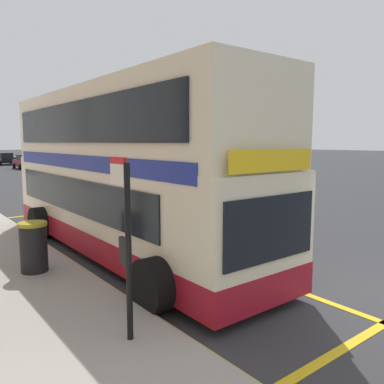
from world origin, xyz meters
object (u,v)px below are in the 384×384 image
(parked_car_black_kerbside, at_px, (5,159))
(litter_bin, at_px, (34,247))
(double_decker_bus, at_px, (121,178))
(parked_car_black_ahead, at_px, (60,167))
(bus_stop_sign, at_px, (126,234))
(parked_car_maroon_distant, at_px, (26,162))

(parked_car_black_kerbside, bearing_deg, litter_bin, -100.98)
(double_decker_bus, relative_size, parked_car_black_ahead, 2.51)
(double_decker_bus, relative_size, parked_car_black_kerbside, 2.51)
(bus_stop_sign, height_order, parked_car_maroon_distant, bus_stop_sign)
(double_decker_bus, xyz_separation_m, parked_car_maroon_distant, (7.01, 36.57, -1.26))
(bus_stop_sign, relative_size, parked_car_black_kerbside, 0.63)
(bus_stop_sign, xyz_separation_m, litter_bin, (-0.23, 3.88, -1.01))
(double_decker_bus, xyz_separation_m, litter_bin, (-2.50, -0.61, -1.36))
(parked_car_black_ahead, height_order, litter_bin, parked_car_black_ahead)
(parked_car_maroon_distant, distance_m, parked_car_black_ahead, 10.87)
(bus_stop_sign, distance_m, parked_car_maroon_distant, 42.11)
(bus_stop_sign, height_order, parked_car_black_kerbside, bus_stop_sign)
(parked_car_black_kerbside, height_order, litter_bin, parked_car_black_kerbside)
(double_decker_bus, relative_size, parked_car_maroon_distant, 2.51)
(parked_car_black_kerbside, bearing_deg, parked_car_maroon_distant, -89.94)
(bus_stop_sign, height_order, litter_bin, bus_stop_sign)
(double_decker_bus, height_order, parked_car_maroon_distant, double_decker_bus)
(litter_bin, bearing_deg, parked_car_black_kerbside, 78.53)
(parked_car_maroon_distant, bearing_deg, bus_stop_sign, -100.62)
(bus_stop_sign, bearing_deg, parked_car_black_ahead, 72.57)
(double_decker_bus, height_order, parked_car_black_ahead, double_decker_bus)
(litter_bin, bearing_deg, parked_car_maroon_distant, 75.65)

